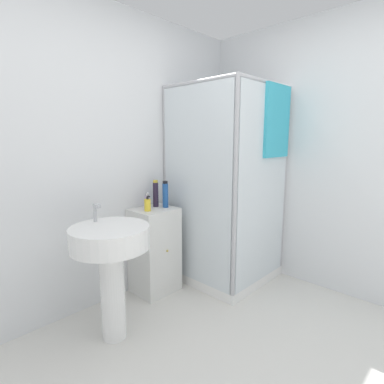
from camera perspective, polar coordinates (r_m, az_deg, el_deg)
The scene contains 9 objects.
wall_back at distance 2.56m, azimuth -19.65°, elevation 5.86°, with size 6.40×0.06×2.50m, color silver.
wall_right at distance 2.91m, azimuth 32.24°, elevation 5.34°, with size 0.06×6.40×2.50m, color silver.
shower_enclosure at distance 3.03m, azimuth 6.91°, elevation -6.80°, with size 0.88×0.91×1.91m.
vanity_cabinet at distance 2.85m, azimuth -7.14°, elevation -10.92°, with size 0.38×0.36×0.79m.
sink at distance 2.18m, azimuth -15.21°, elevation -11.49°, with size 0.54×0.54×0.96m.
soap_dispenser at distance 2.65m, azimuth -8.47°, elevation -2.42°, with size 0.06×0.06×0.14m.
shampoo_bottle_tall_black at distance 2.79m, azimuth -6.94°, elevation -0.33°, with size 0.05×0.05×0.25m.
shampoo_bottle_blue at distance 2.76m, azimuth -5.10°, elevation -0.49°, with size 0.05×0.05×0.25m.
lotion_bottle_white at distance 2.75m, azimuth -8.54°, elevation -1.85°, with size 0.05×0.05×0.15m.
Camera 1 is at (-1.15, -0.58, 1.41)m, focal length 28.00 mm.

